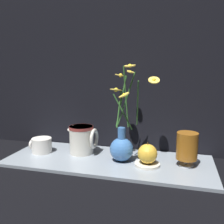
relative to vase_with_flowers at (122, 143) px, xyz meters
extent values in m
plane|color=black|center=(-0.06, 0.00, -0.08)|extent=(6.00, 6.00, 0.00)
cube|color=gray|center=(-0.06, 0.00, -0.08)|extent=(0.83, 0.31, 0.01)
cube|color=black|center=(-0.06, 0.17, 0.47)|extent=(1.33, 0.02, 1.10)
sphere|color=#3F72B7|center=(0.00, 0.00, -0.03)|extent=(0.09, 0.09, 0.09)
cylinder|color=#3F72B7|center=(0.00, 0.00, 0.04)|extent=(0.03, 0.03, 0.05)
cylinder|color=#3D7A33|center=(-0.02, 0.00, 0.14)|extent=(0.02, 0.03, 0.15)
cylinder|color=#EAC64C|center=(-0.03, 0.01, 0.21)|extent=(0.06, 0.06, 0.01)
sphere|color=yellow|center=(-0.03, 0.01, 0.21)|extent=(0.02, 0.02, 0.02)
cylinder|color=#3D7A33|center=(0.01, 0.03, 0.17)|extent=(0.08, 0.02, 0.22)
cylinder|color=#EAC64C|center=(0.02, 0.07, 0.28)|extent=(0.04, 0.04, 0.01)
sphere|color=yellow|center=(0.02, 0.07, 0.28)|extent=(0.01, 0.01, 0.01)
cylinder|color=#3D7A33|center=(0.01, -0.03, 0.13)|extent=(0.07, 0.03, 0.14)
cylinder|color=#EAC64C|center=(0.02, -0.07, 0.20)|extent=(0.05, 0.05, 0.02)
sphere|color=yellow|center=(0.02, -0.07, 0.20)|extent=(0.01, 0.01, 0.01)
cylinder|color=#3D7A33|center=(-0.01, 0.02, 0.16)|extent=(0.04, 0.02, 0.20)
cylinder|color=#EAC64C|center=(-0.02, 0.04, 0.26)|extent=(0.06, 0.06, 0.01)
sphere|color=yellow|center=(-0.02, 0.04, 0.26)|extent=(0.02, 0.02, 0.02)
cylinder|color=#3D7A33|center=(0.01, -0.01, 0.18)|extent=(0.02, 0.04, 0.24)
cylinder|color=#EAC64C|center=(0.03, -0.01, 0.30)|extent=(0.06, 0.06, 0.01)
sphere|color=yellow|center=(0.03, -0.01, 0.30)|extent=(0.01, 0.01, 0.01)
cylinder|color=#3D7A33|center=(0.06, 0.01, 0.16)|extent=(0.03, 0.12, 0.19)
cylinder|color=#EAC64C|center=(0.12, 0.02, 0.25)|extent=(0.05, 0.05, 0.03)
sphere|color=yellow|center=(0.12, 0.02, 0.25)|extent=(0.02, 0.02, 0.02)
cylinder|color=silver|center=(-0.36, 0.00, -0.04)|extent=(0.09, 0.09, 0.06)
torus|color=silver|center=(-0.41, 0.00, -0.04)|extent=(0.01, 0.05, 0.05)
cylinder|color=beige|center=(-0.19, 0.04, -0.01)|extent=(0.10, 0.10, 0.12)
cylinder|color=maroon|center=(-0.19, 0.04, 0.04)|extent=(0.10, 0.10, 0.01)
torus|color=beige|center=(-0.13, 0.04, 0.00)|extent=(0.01, 0.09, 0.09)
cone|color=beige|center=(-0.23, 0.04, 0.04)|extent=(0.04, 0.03, 0.04)
cylinder|color=silver|center=(0.25, 0.01, -0.07)|extent=(0.06, 0.06, 0.01)
cylinder|color=silver|center=(0.25, 0.01, -0.06)|extent=(0.01, 0.01, 0.02)
cylinder|color=#935619|center=(0.25, 0.01, 0.01)|extent=(0.08, 0.08, 0.10)
cylinder|color=silver|center=(0.10, -0.03, -0.07)|extent=(0.10, 0.10, 0.01)
sphere|color=gold|center=(0.10, -0.03, -0.03)|extent=(0.07, 0.07, 0.07)
cylinder|color=#4C3819|center=(0.10, -0.03, 0.02)|extent=(0.00, 0.00, 0.01)
camera|label=1|loc=(0.21, -0.93, 0.30)|focal=40.00mm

